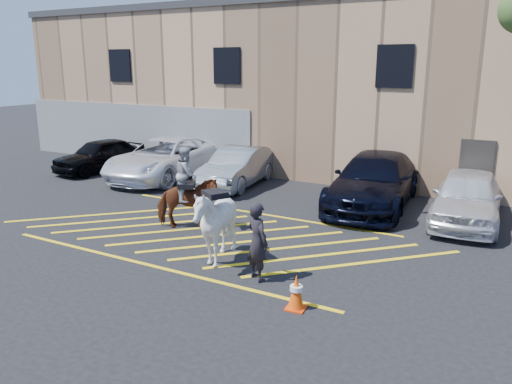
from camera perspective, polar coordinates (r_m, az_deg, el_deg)
The scene contains 12 objects.
ground at distance 14.36m, azimuth -4.36°, elevation -4.65°, with size 90.00×90.00×0.00m, color black.
car_black_suv at distance 23.42m, azimuth -17.37°, elevation 4.06°, with size 1.72×4.27×1.46m, color black.
car_white_pickup at distance 21.32m, azimuth -10.36°, elevation 3.81°, with size 2.77×6.01×1.67m, color white.
car_silver_sedan at distance 19.61m, azimuth -2.12°, elevation 2.86°, with size 1.59×4.56×1.50m, color gray.
car_blue_suv at distance 17.27m, azimuth 13.39°, elevation 1.27°, with size 2.43×5.98×1.74m, color black.
car_white_suv at distance 16.30m, azimuth 22.97°, elevation -0.53°, with size 1.89×4.70×1.60m, color silver.
handler at distance 11.03m, azimuth 0.17°, elevation -5.70°, with size 0.65×0.43×1.78m, color black.
warehouse at distance 24.51m, azimuth 11.30°, elevation 11.76°, with size 32.42×10.20×7.30m.
hatching_zone at distance 14.12m, azimuth -5.03°, elevation -4.98°, with size 12.60×5.12×0.01m.
mounted_bay at distance 14.54m, azimuth -7.88°, elevation -0.47°, with size 2.01×1.62×2.42m.
saddled_white at distance 11.97m, azimuth -4.64°, elevation -3.70°, with size 2.24×2.31×1.93m.
traffic_cone at distance 9.98m, azimuth 4.62°, elevation -11.29°, with size 0.42×0.42×0.73m.
Camera 1 is at (7.50, -11.31, 4.70)m, focal length 35.00 mm.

